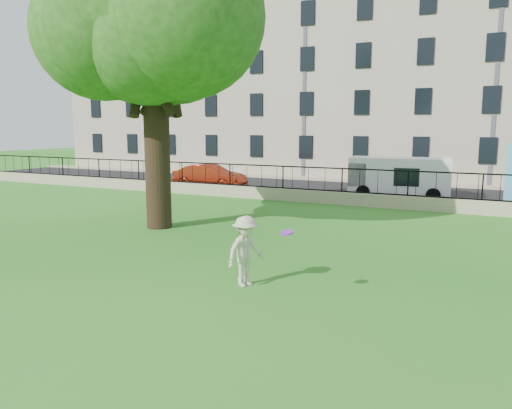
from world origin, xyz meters
The scene contains 11 objects.
ground centered at (0.00, 0.00, 0.00)m, with size 120.00×120.00×0.00m, color #236C19.
retaining_wall centered at (0.00, 12.00, 0.30)m, with size 50.00×0.40×0.60m, color gray.
iron_railing centered at (0.00, 12.00, 1.15)m, with size 50.00×0.05×1.13m.
street centered at (0.00, 16.70, 0.01)m, with size 60.00×9.00×0.01m, color black.
sidewalk centered at (0.00, 21.90, 0.06)m, with size 60.00×1.40×0.12m, color gray.
building_row centered at (0.00, 27.57, 6.92)m, with size 56.40×10.40×13.80m.
tree centered at (-4.52, 3.95, 7.64)m, with size 8.77×7.04×11.29m.
man centered at (1.54, -0.67, 0.82)m, with size 1.06×0.61×1.64m, color beige.
frisbee centered at (2.77, -1.19, 1.47)m, with size 0.27×0.27×0.03m, color purple.
red_sedan centered at (-8.72, 14.40, 0.71)m, with size 1.51×4.32×1.42m, color maroon.
white_van centered at (2.00, 15.40, 1.04)m, with size 4.93×1.92×2.07m, color white.
Camera 1 is at (6.70, -10.53, 3.66)m, focal length 35.00 mm.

